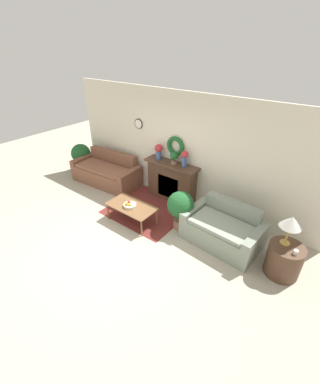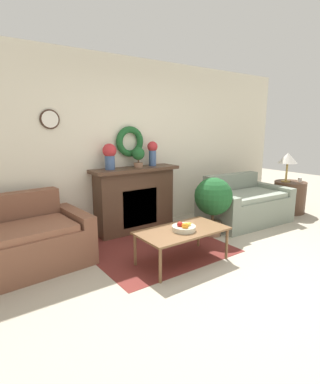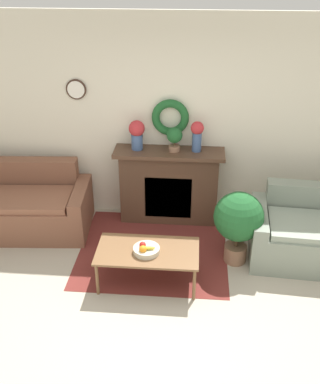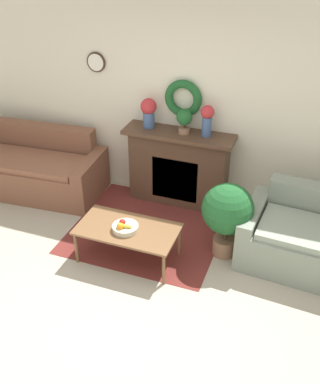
# 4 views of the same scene
# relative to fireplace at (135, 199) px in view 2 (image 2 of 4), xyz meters

# --- Properties ---
(ground_plane) EXTENTS (16.00, 16.00, 0.00)m
(ground_plane) POSITION_rel_fireplace_xyz_m (0.13, -2.15, -0.52)
(ground_plane) COLOR #ADA38E
(floor_rug) EXTENTS (1.82, 1.70, 0.01)m
(floor_rug) POSITION_rel_fireplace_xyz_m (-0.14, -0.76, -0.52)
(floor_rug) COLOR maroon
(floor_rug) RESTS_ON ground_plane
(wall_back) EXTENTS (6.80, 0.17, 2.70)m
(wall_back) POSITION_rel_fireplace_xyz_m (0.13, 0.21, 0.83)
(wall_back) COLOR beige
(wall_back) RESTS_ON ground_plane
(fireplace) EXTENTS (1.43, 0.41, 1.03)m
(fireplace) POSITION_rel_fireplace_xyz_m (0.00, 0.00, 0.00)
(fireplace) COLOR #4C3323
(fireplace) RESTS_ON ground_plane
(loveseat_right) EXTENTS (1.58, 1.03, 0.81)m
(loveseat_right) POSITION_rel_fireplace_xyz_m (1.80, -0.72, -0.21)
(loveseat_right) COLOR gray
(loveseat_right) RESTS_ON ground_plane
(coffee_table) EXTENTS (1.12, 0.60, 0.42)m
(coffee_table) POSITION_rel_fireplace_xyz_m (-0.14, -1.35, -0.13)
(coffee_table) COLOR brown
(coffee_table) RESTS_ON ground_plane
(fruit_bowl) EXTENTS (0.29, 0.29, 0.12)m
(fruit_bowl) POSITION_rel_fireplace_xyz_m (-0.16, -1.40, -0.06)
(fruit_bowl) COLOR beige
(fruit_bowl) RESTS_ON coffee_table
(side_table_by_loveseat) EXTENTS (0.60, 0.60, 0.61)m
(side_table_by_loveseat) POSITION_rel_fireplace_xyz_m (3.02, -0.85, -0.22)
(side_table_by_loveseat) COLOR #4C3323
(side_table_by_loveseat) RESTS_ON ground_plane
(table_lamp) EXTENTS (0.36, 0.36, 0.56)m
(table_lamp) POSITION_rel_fireplace_xyz_m (2.95, -0.79, 0.53)
(table_lamp) COLOR #B28E42
(table_lamp) RESTS_ON side_table_by_loveseat
(mug) EXTENTS (0.08, 0.08, 0.08)m
(mug) POSITION_rel_fireplace_xyz_m (3.16, -0.95, 0.13)
(mug) COLOR silver
(mug) RESTS_ON side_table_by_loveseat
(vase_on_mantel_left) EXTENTS (0.21, 0.21, 0.38)m
(vase_on_mantel_left) POSITION_rel_fireplace_xyz_m (-0.42, 0.01, 0.73)
(vase_on_mantel_left) COLOR #3D5684
(vase_on_mantel_left) RESTS_ON fireplace
(vase_on_mantel_right) EXTENTS (0.17, 0.17, 0.39)m
(vase_on_mantel_right) POSITION_rel_fireplace_xyz_m (0.35, 0.01, 0.74)
(vase_on_mantel_right) COLOR #3D5684
(vase_on_mantel_right) RESTS_ON fireplace
(potted_plant_on_mantel) EXTENTS (0.20, 0.20, 0.31)m
(potted_plant_on_mantel) POSITION_rel_fireplace_xyz_m (0.07, -0.01, 0.70)
(potted_plant_on_mantel) COLOR #8E664C
(potted_plant_on_mantel) RESTS_ON fireplace
(potted_plant_floor_by_loveseat) EXTENTS (0.58, 0.58, 0.91)m
(potted_plant_floor_by_loveseat) POSITION_rel_fireplace_xyz_m (0.86, -0.89, 0.06)
(potted_plant_floor_by_loveseat) COLOR #8E664C
(potted_plant_floor_by_loveseat) RESTS_ON ground_plane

